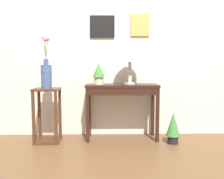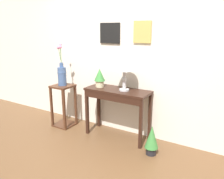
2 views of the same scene
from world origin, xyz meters
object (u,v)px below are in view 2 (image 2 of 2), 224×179
flower_vase_tall (62,74)px  potted_plant_floor (152,139)px  potted_plant_on_console (100,77)px  pedestal_stand_left (64,106)px  table_lamp (125,63)px  console_table (117,98)px

flower_vase_tall → potted_plant_floor: size_ratio=1.66×
potted_plant_on_console → pedestal_stand_left: bearing=-171.4°
potted_plant_on_console → flower_vase_tall: 0.72m
table_lamp → flower_vase_tall: size_ratio=0.80×
potted_plant_floor → potted_plant_on_console: bearing=167.1°
table_lamp → pedestal_stand_left: bearing=-174.2°
pedestal_stand_left → flower_vase_tall: flower_vase_tall is taller
flower_vase_tall → potted_plant_floor: bearing=-4.1°
table_lamp → potted_plant_floor: bearing=-22.9°
console_table → flower_vase_tall: bearing=-174.7°
flower_vase_tall → pedestal_stand_left: bearing=110.7°
console_table → flower_vase_tall: 1.08m
console_table → potted_plant_on_console: bearing=177.8°
potted_plant_on_console → console_table: bearing=-2.2°
pedestal_stand_left → potted_plant_floor: bearing=-4.1°
console_table → flower_vase_tall: size_ratio=1.44×
table_lamp → pedestal_stand_left: size_ratio=0.76×
potted_plant_on_console → flower_vase_tall: flower_vase_tall is taller
potted_plant_on_console → potted_plant_floor: (1.01, -0.23, -0.72)m
console_table → table_lamp: size_ratio=1.79×
table_lamp → flower_vase_tall: 1.18m
pedestal_stand_left → potted_plant_floor: (1.72, -0.12, -0.14)m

